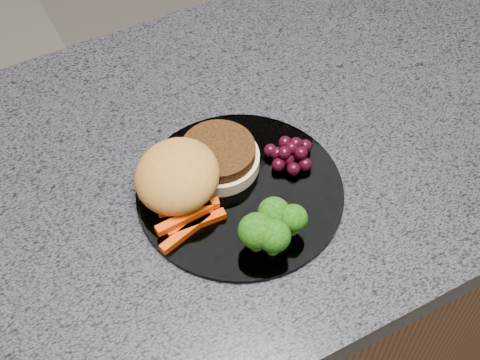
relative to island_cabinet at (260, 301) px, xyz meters
name	(u,v)px	position (x,y,z in m)	size (l,w,h in m)	color
island_cabinet	(260,301)	(0.00, 0.00, 0.00)	(1.20, 0.60, 0.86)	brown
countertop	(268,146)	(0.00, 0.00, 0.45)	(1.20, 0.60, 0.04)	#44454D
plate	(240,191)	(-0.08, -0.07, 0.47)	(0.26, 0.26, 0.01)	white
burger	(192,171)	(-0.13, -0.03, 0.50)	(0.20, 0.15, 0.06)	beige
carrot_sticks	(189,219)	(-0.16, -0.08, 0.48)	(0.09, 0.06, 0.02)	#E73D03
broccoli	(271,226)	(-0.08, -0.15, 0.51)	(0.09, 0.07, 0.05)	#527C2D
grape_bunch	(291,154)	(0.00, -0.05, 0.49)	(0.06, 0.06, 0.03)	black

